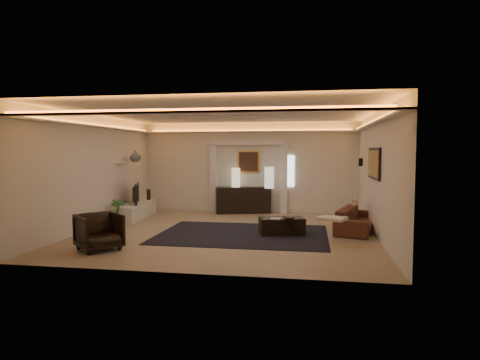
% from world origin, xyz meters
% --- Properties ---
extents(floor, '(7.00, 7.00, 0.00)m').
position_xyz_m(floor, '(0.00, 0.00, 0.00)').
color(floor, '#9B8768').
rests_on(floor, ground).
extents(ceiling, '(7.00, 7.00, 0.00)m').
position_xyz_m(ceiling, '(0.00, 0.00, 2.90)').
color(ceiling, white).
rests_on(ceiling, ground).
extents(wall_back, '(7.00, 0.00, 7.00)m').
position_xyz_m(wall_back, '(0.00, 3.50, 1.45)').
color(wall_back, silver).
rests_on(wall_back, ground).
extents(wall_front, '(7.00, 0.00, 7.00)m').
position_xyz_m(wall_front, '(0.00, -3.50, 1.45)').
color(wall_front, silver).
rests_on(wall_front, ground).
extents(wall_left, '(0.00, 7.00, 7.00)m').
position_xyz_m(wall_left, '(-3.50, 0.00, 1.45)').
color(wall_left, silver).
rests_on(wall_left, ground).
extents(wall_right, '(0.00, 7.00, 7.00)m').
position_xyz_m(wall_right, '(3.50, 0.00, 1.45)').
color(wall_right, silver).
rests_on(wall_right, ground).
extents(cove_soffit, '(7.00, 7.00, 0.04)m').
position_xyz_m(cove_soffit, '(0.00, 0.00, 2.62)').
color(cove_soffit, silver).
rests_on(cove_soffit, ceiling).
extents(daylight_slit, '(0.25, 0.03, 1.00)m').
position_xyz_m(daylight_slit, '(1.35, 3.48, 1.35)').
color(daylight_slit, white).
rests_on(daylight_slit, wall_back).
extents(area_rug, '(4.00, 3.00, 0.01)m').
position_xyz_m(area_rug, '(0.40, -0.20, 0.01)').
color(area_rug, black).
rests_on(area_rug, ground).
extents(pilaster_left, '(0.22, 0.20, 2.20)m').
position_xyz_m(pilaster_left, '(-1.15, 3.40, 1.10)').
color(pilaster_left, silver).
rests_on(pilaster_left, ground).
extents(pilaster_right, '(0.22, 0.20, 2.20)m').
position_xyz_m(pilaster_right, '(1.15, 3.40, 1.10)').
color(pilaster_right, silver).
rests_on(pilaster_right, ground).
extents(alcove_header, '(2.52, 0.20, 0.12)m').
position_xyz_m(alcove_header, '(0.00, 3.40, 2.25)').
color(alcove_header, silver).
rests_on(alcove_header, wall_back).
extents(painting_frame, '(0.74, 0.04, 0.74)m').
position_xyz_m(painting_frame, '(0.00, 3.47, 1.65)').
color(painting_frame, tan).
rests_on(painting_frame, wall_back).
extents(painting_canvas, '(0.62, 0.02, 0.62)m').
position_xyz_m(painting_canvas, '(0.00, 3.44, 1.65)').
color(painting_canvas, '#4C2D1E').
rests_on(painting_canvas, wall_back).
extents(art_panel_frame, '(0.04, 1.64, 0.74)m').
position_xyz_m(art_panel_frame, '(3.47, 0.30, 1.70)').
color(art_panel_frame, black).
rests_on(art_panel_frame, wall_right).
extents(art_panel_gold, '(0.02, 1.50, 0.62)m').
position_xyz_m(art_panel_gold, '(3.44, 0.30, 1.70)').
color(art_panel_gold, tan).
rests_on(art_panel_gold, wall_right).
extents(wall_sconce, '(0.12, 0.12, 0.22)m').
position_xyz_m(wall_sconce, '(3.38, 2.20, 1.68)').
color(wall_sconce, black).
rests_on(wall_sconce, wall_right).
extents(wall_niche, '(0.10, 0.55, 0.04)m').
position_xyz_m(wall_niche, '(-3.44, 1.40, 1.65)').
color(wall_niche, silver).
rests_on(wall_niche, wall_left).
extents(console, '(1.83, 1.00, 0.87)m').
position_xyz_m(console, '(-0.15, 3.25, 0.40)').
color(console, black).
rests_on(console, ground).
extents(lamp_left, '(0.36, 0.36, 0.61)m').
position_xyz_m(lamp_left, '(-0.38, 3.25, 1.09)').
color(lamp_left, beige).
rests_on(lamp_left, console).
extents(lamp_right, '(0.38, 0.38, 0.67)m').
position_xyz_m(lamp_right, '(0.72, 2.98, 1.09)').
color(lamp_right, beige).
rests_on(lamp_right, console).
extents(media_ledge, '(0.80, 2.41, 0.44)m').
position_xyz_m(media_ledge, '(-3.15, 1.72, 0.23)').
color(media_ledge, silver).
rests_on(media_ledge, ground).
extents(tv, '(1.04, 0.49, 0.61)m').
position_xyz_m(tv, '(-3.15, 1.56, 0.75)').
color(tv, black).
rests_on(tv, media_ledge).
extents(figurine, '(0.14, 0.14, 0.33)m').
position_xyz_m(figurine, '(-3.08, 2.58, 0.64)').
color(figurine, black).
rests_on(figurine, media_ledge).
extents(ginger_jar, '(0.42, 0.42, 0.35)m').
position_xyz_m(ginger_jar, '(-3.15, 1.76, 1.85)').
color(ginger_jar, slate).
rests_on(ginger_jar, wall_niche).
extents(plant, '(0.53, 0.53, 0.69)m').
position_xyz_m(plant, '(-3.15, 0.52, 0.34)').
color(plant, '#2F6928').
rests_on(plant, ground).
extents(sofa, '(2.14, 1.30, 0.58)m').
position_xyz_m(sofa, '(3.15, 0.65, 0.29)').
color(sofa, '#462619').
rests_on(sofa, ground).
extents(throw_blanket, '(0.70, 0.64, 0.06)m').
position_xyz_m(throw_blanket, '(2.46, -0.87, 0.55)').
color(throw_blanket, white).
rests_on(throw_blanket, sofa).
extents(throw_pillow, '(0.17, 0.36, 0.34)m').
position_xyz_m(throw_pillow, '(3.15, 1.38, 0.55)').
color(throw_pillow, '#CBAF86').
rests_on(throw_pillow, sofa).
extents(coffee_table, '(1.16, 0.82, 0.39)m').
position_xyz_m(coffee_table, '(1.32, -0.01, 0.20)').
color(coffee_table, black).
rests_on(coffee_table, ground).
extents(bowl, '(0.39, 0.39, 0.07)m').
position_xyz_m(bowl, '(1.51, -0.29, 0.45)').
color(bowl, '#483722').
rests_on(bowl, coffee_table).
extents(magazine, '(0.26, 0.20, 0.03)m').
position_xyz_m(magazine, '(1.20, -0.29, 0.42)').
color(magazine, silver).
rests_on(magazine, coffee_table).
extents(armchair, '(1.13, 1.13, 0.74)m').
position_xyz_m(armchair, '(-2.21, -2.22, 0.37)').
color(armchair, black).
rests_on(armchair, ground).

